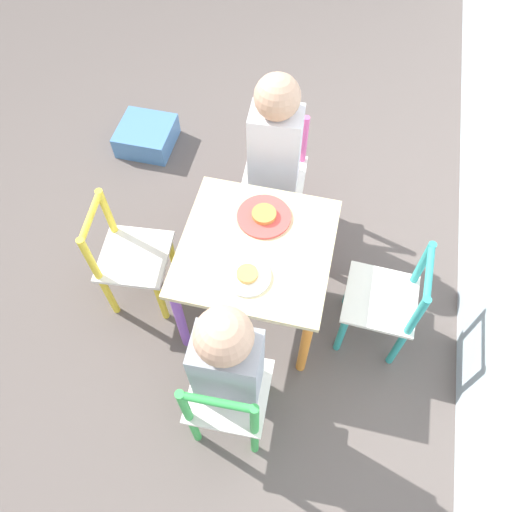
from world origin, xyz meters
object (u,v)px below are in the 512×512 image
(chair_pink, at_px, (275,175))
(kids_table, at_px, (256,257))
(storage_bin, at_px, (147,136))
(chair_yellow, at_px, (130,258))
(chair_teal, at_px, (386,303))
(plate_right, at_px, (247,275))
(child_right, at_px, (229,361))
(child_left, at_px, (275,148))
(plate_left, at_px, (264,216))
(chair_green, at_px, (228,400))

(chair_pink, bearing_deg, kids_table, -90.00)
(storage_bin, bearing_deg, chair_yellow, 17.86)
(kids_table, relative_size, chair_teal, 1.01)
(storage_bin, bearing_deg, chair_pink, 68.52)
(chair_yellow, relative_size, plate_right, 3.32)
(chair_yellow, height_order, child_right, child_right)
(chair_teal, distance_m, child_left, 0.73)
(chair_pink, bearing_deg, plate_right, -90.72)
(plate_left, bearing_deg, chair_yellow, -70.11)
(kids_table, relative_size, plate_right, 3.35)
(child_right, bearing_deg, plate_left, -90.50)
(chair_yellow, xyz_separation_m, plate_left, (-0.18, 0.49, 0.19))
(chair_yellow, xyz_separation_m, child_right, (0.38, 0.51, 0.20))
(chair_pink, height_order, chair_green, same)
(chair_pink, height_order, child_right, child_right)
(chair_teal, relative_size, plate_right, 3.32)
(chair_teal, height_order, plate_left, chair_teal)
(kids_table, xyz_separation_m, storage_bin, (-0.78, -0.76, -0.31))
(child_left, height_order, plate_right, child_left)
(child_right, bearing_deg, plate_right, -89.08)
(plate_left, distance_m, storage_bin, 1.08)
(chair_pink, distance_m, storage_bin, 0.81)
(child_right, bearing_deg, chair_green, 90.00)
(kids_table, bearing_deg, chair_yellow, -84.18)
(child_left, distance_m, plate_left, 0.31)
(storage_bin, bearing_deg, chair_green, 31.42)
(chair_pink, bearing_deg, child_right, -90.60)
(chair_pink, bearing_deg, child_left, -90.00)
(chair_teal, height_order, storage_bin, chair_teal)
(chair_teal, height_order, chair_yellow, same)
(chair_yellow, height_order, plate_left, chair_yellow)
(chair_green, height_order, child_right, child_right)
(chair_teal, bearing_deg, child_right, -46.83)
(kids_table, bearing_deg, storage_bin, -135.78)
(chair_teal, xyz_separation_m, plate_right, (0.11, -0.49, 0.19))
(chair_pink, relative_size, child_left, 0.66)
(chair_pink, xyz_separation_m, plate_right, (0.62, 0.03, 0.19))
(chair_pink, xyz_separation_m, plate_left, (0.37, 0.03, 0.19))
(chair_yellow, bearing_deg, chair_pink, -46.15)
(child_left, distance_m, child_right, 0.87)
(plate_right, xyz_separation_m, storage_bin, (-0.91, -0.76, -0.39))
(kids_table, distance_m, chair_teal, 0.51)
(chair_yellow, height_order, child_left, child_left)
(child_left, height_order, child_right, child_left)
(chair_green, relative_size, chair_yellow, 1.00)
(kids_table, height_order, chair_yellow, chair_yellow)
(plate_right, bearing_deg, chair_teal, 102.49)
(plate_right, bearing_deg, chair_yellow, -98.98)
(chair_teal, relative_size, child_left, 0.66)
(chair_teal, distance_m, storage_bin, 1.50)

